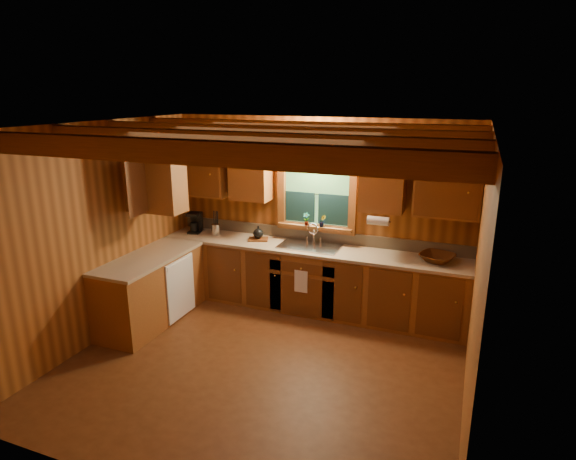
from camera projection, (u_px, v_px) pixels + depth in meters
The scene contains 20 objects.
room at pixel (260, 255), 4.96m from camera, with size 4.20×4.20×4.20m.
ceiling_beams at pixel (258, 138), 4.63m from camera, with size 4.20×2.54×0.18m.
base_cabinets at pixel (267, 282), 6.52m from camera, with size 4.20×2.22×0.86m.
countertop at pixel (268, 251), 6.40m from camera, with size 4.20×2.24×0.04m.
backsplash at pixel (316, 235), 6.74m from camera, with size 4.20×0.02×0.16m, color tan.
dishwasher_panel at pixel (181, 288), 6.33m from camera, with size 0.02×0.60×0.80m, color white.
upper_cabinets at pixel (265, 177), 6.28m from camera, with size 4.19×1.77×0.78m.
window at pixel (317, 197), 6.57m from camera, with size 1.12×0.08×1.00m.
window_sill at pixel (315, 227), 6.64m from camera, with size 1.06×0.14×0.04m, color brown.
wall_sconce at pixel (314, 151), 6.28m from camera, with size 0.45×0.21×0.17m.
paper_towel_roll at pixel (378, 221), 5.99m from camera, with size 0.11×0.11×0.27m, color white.
dish_towel at pixel (301, 282), 6.31m from camera, with size 0.18×0.01×0.30m, color white.
sink at pixel (310, 250), 6.52m from camera, with size 0.82×0.48×0.43m.
coffee_maker at pixel (195, 222), 7.13m from camera, with size 0.17×0.22×0.30m.
utensil_crock at pixel (216, 229), 7.02m from camera, with size 0.13×0.13×0.36m.
cutting_board at pixel (258, 239), 6.79m from camera, with size 0.27×0.19×0.02m, color #5D3014.
teakettle at pixel (258, 234), 6.76m from camera, with size 0.14×0.14×0.18m.
wicker_basket at pixel (437, 258), 5.92m from camera, with size 0.41×0.41×0.10m, color #48230C.
potted_plant_left at pixel (306, 219), 6.62m from camera, with size 0.10×0.06×0.18m, color #5D3014.
potted_plant_right at pixel (322, 221), 6.54m from camera, with size 0.09×0.07×0.17m, color #5D3014.
Camera 1 is at (1.99, -4.26, 2.93)m, focal length 30.04 mm.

